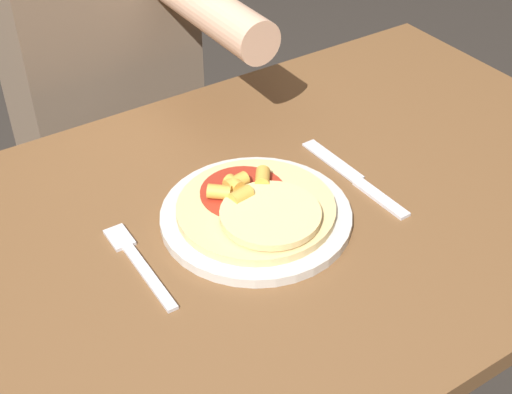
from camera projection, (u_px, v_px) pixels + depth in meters
dining_table at (246, 287)px, 1.04m from camera, size 1.24×0.70×0.76m
plate at (256, 216)px, 0.96m from camera, size 0.26×0.26×0.01m
pizza at (257, 207)px, 0.95m from camera, size 0.21×0.21×0.04m
fork at (137, 260)px, 0.90m from camera, size 0.03×0.18×0.00m
knife at (355, 179)px, 1.04m from camera, size 0.03×0.22×0.00m
person_diner at (102, 65)px, 1.36m from camera, size 0.33×0.52×1.26m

